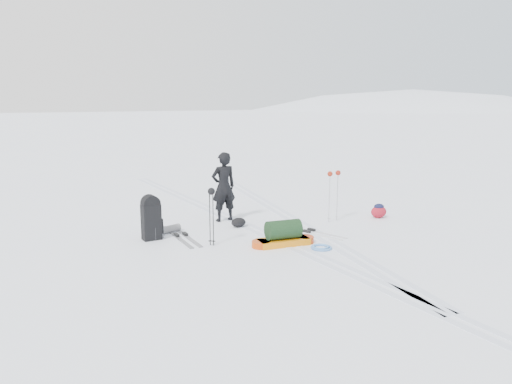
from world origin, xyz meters
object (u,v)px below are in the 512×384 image
at_px(pulk_sled, 283,236).
at_px(expedition_rucksack, 153,218).
at_px(skier, 224,187).
at_px(ski_poles_black, 211,198).

height_order(pulk_sled, expedition_rucksack, expedition_rucksack).
height_order(skier, ski_poles_black, skier).
bearing_deg(pulk_sled, skier, 102.81).
height_order(skier, expedition_rucksack, skier).
relative_size(pulk_sled, expedition_rucksack, 1.43).
distance_m(expedition_rucksack, ski_poles_black, 1.50).
relative_size(skier, expedition_rucksack, 1.74).
relative_size(expedition_rucksack, ski_poles_black, 0.81).
bearing_deg(pulk_sled, expedition_rucksack, 149.66).
bearing_deg(pulk_sled, ski_poles_black, 160.08).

